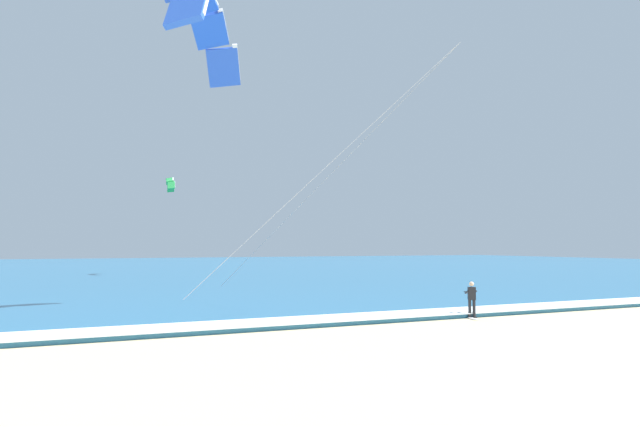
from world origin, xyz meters
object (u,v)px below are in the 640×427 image
Objects in this scene: surfboard at (472,318)px; kitesurfer at (472,298)px; kite_primary at (204,23)px; kite_distant at (171,183)px.

kitesurfer reaches higher than surfboard.
kite_primary is 36.16m from kite_distant.
kitesurfer is 42.72m from kite_distant.
surfboard is 0.86× the size of kitesurfer.
kite_distant is at bearing 100.20° from kitesurfer.
kite_primary reaches higher than surfboard.
kitesurfer is (0.01, 0.02, 0.91)m from surfboard.
surfboard is 0.35× the size of kite_distant.
kitesurfer is at bearing 65.67° from surfboard.
kitesurfer is 0.12× the size of kite_primary.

